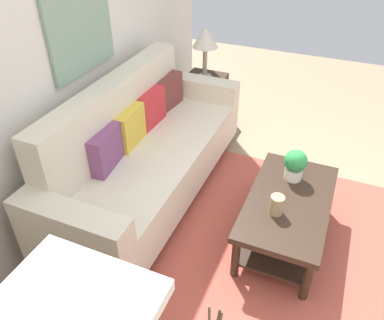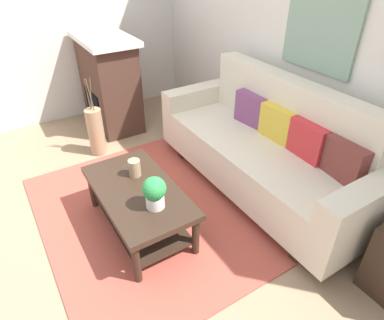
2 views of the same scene
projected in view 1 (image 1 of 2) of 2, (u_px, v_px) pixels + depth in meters
The scene contains 14 objects.
ground_plane at pixel (307, 259), 2.98m from camera, with size 8.83×8.83×0.00m, color #9E7F60.
wall_back at pixel (58, 52), 2.84m from camera, with size 4.83×0.10×2.70m, color silver.
area_rug at pixel (245, 239), 3.14m from camera, with size 2.28×2.10×0.01m, color #B24C3D.
couch at pixel (145, 155), 3.37m from camera, with size 2.34×0.84×1.08m.
throw_pillow_plum at pixel (105, 150), 2.99m from camera, with size 0.36×0.12×0.32m, color #7A4270.
throw_pillow_mustard at pixel (130, 127), 3.27m from camera, with size 0.36×0.12×0.32m, color gold.
throw_pillow_crimson at pixel (150, 108), 3.54m from camera, with size 0.36×0.12×0.32m, color red.
throw_pillow_maroon at pixel (168, 92), 3.82m from camera, with size 0.36×0.12×0.32m, color brown.
coffee_table at pixel (287, 211), 2.96m from camera, with size 1.10×0.60×0.43m.
tabletop_vase at pixel (277, 205), 2.74m from camera, with size 0.10×0.10×0.15m, color tan.
potted_plant_tabletop at pixel (295, 164), 3.02m from camera, with size 0.18×0.18×0.26m.
side_table at pixel (204, 99), 4.57m from camera, with size 0.44×0.44×0.56m, color #332319.
table_lamp at pixel (205, 39), 4.15m from camera, with size 0.28×0.28×0.57m.
framed_painting at pixel (80, 26), 2.91m from camera, with size 0.75×0.03×0.70m, color gray.
Camera 1 is at (-2.17, 0.04, 2.36)m, focal length 36.17 mm.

